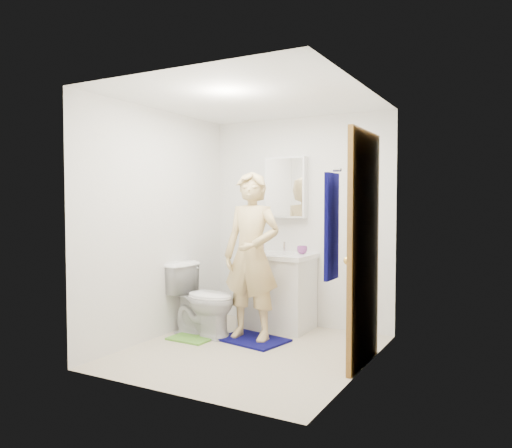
{
  "coord_description": "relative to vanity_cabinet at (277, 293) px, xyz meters",
  "views": [
    {
      "loc": [
        2.32,
        -4.11,
        1.44
      ],
      "look_at": [
        -0.06,
        0.25,
        1.21
      ],
      "focal_mm": 35.0,
      "sensor_mm": 36.0,
      "label": 1
    }
  ],
  "objects": [
    {
      "name": "floor",
      "position": [
        0.15,
        -0.91,
        -0.41
      ],
      "size": [
        2.2,
        2.4,
        0.02
      ],
      "primitive_type": "cube",
      "color": "beige",
      "rests_on": "ground"
    },
    {
      "name": "ceiling",
      "position": [
        0.15,
        -0.91,
        2.01
      ],
      "size": [
        2.2,
        2.4,
        0.02
      ],
      "primitive_type": "cube",
      "color": "white",
      "rests_on": "ground"
    },
    {
      "name": "wall_back",
      "position": [
        0.15,
        0.3,
        0.8
      ],
      "size": [
        2.2,
        0.02,
        2.4
      ],
      "primitive_type": "cube",
      "color": "silver",
      "rests_on": "ground"
    },
    {
      "name": "wall_front",
      "position": [
        0.15,
        -2.12,
        0.8
      ],
      "size": [
        2.2,
        0.02,
        2.4
      ],
      "primitive_type": "cube",
      "color": "silver",
      "rests_on": "ground"
    },
    {
      "name": "wall_left",
      "position": [
        -0.96,
        -0.91,
        0.8
      ],
      "size": [
        0.02,
        2.4,
        2.4
      ],
      "primitive_type": "cube",
      "color": "silver",
      "rests_on": "ground"
    },
    {
      "name": "wall_right",
      "position": [
        1.26,
        -0.91,
        0.8
      ],
      "size": [
        0.02,
        2.4,
        2.4
      ],
      "primitive_type": "cube",
      "color": "silver",
      "rests_on": "ground"
    },
    {
      "name": "vanity_cabinet",
      "position": [
        0.0,
        0.0,
        0.0
      ],
      "size": [
        0.75,
        0.55,
        0.8
      ],
      "primitive_type": "cube",
      "color": "white",
      "rests_on": "floor"
    },
    {
      "name": "countertop",
      "position": [
        0.0,
        0.0,
        0.43
      ],
      "size": [
        0.79,
        0.59,
        0.05
      ],
      "primitive_type": "cube",
      "color": "white",
      "rests_on": "vanity_cabinet"
    },
    {
      "name": "sink_basin",
      "position": [
        0.0,
        0.0,
        0.44
      ],
      "size": [
        0.4,
        0.4,
        0.03
      ],
      "primitive_type": "cylinder",
      "color": "white",
      "rests_on": "countertop"
    },
    {
      "name": "faucet",
      "position": [
        0.0,
        0.18,
        0.51
      ],
      "size": [
        0.03,
        0.03,
        0.12
      ],
      "primitive_type": "cylinder",
      "color": "silver",
      "rests_on": "countertop"
    },
    {
      "name": "medicine_cabinet",
      "position": [
        0.0,
        0.22,
        1.2
      ],
      "size": [
        0.5,
        0.12,
        0.7
      ],
      "primitive_type": "cube",
      "color": "white",
      "rests_on": "wall_back"
    },
    {
      "name": "mirror_panel",
      "position": [
        0.0,
        0.16,
        1.2
      ],
      "size": [
        0.46,
        0.01,
        0.66
      ],
      "primitive_type": "cube",
      "color": "white",
      "rests_on": "wall_back"
    },
    {
      "name": "door",
      "position": [
        1.22,
        -0.76,
        0.62
      ],
      "size": [
        0.05,
        0.8,
        2.05
      ],
      "primitive_type": "cube",
      "color": "olive",
      "rests_on": "ground"
    },
    {
      "name": "door_knob",
      "position": [
        1.18,
        -1.08,
        0.55
      ],
      "size": [
        0.07,
        0.07,
        0.07
      ],
      "primitive_type": "sphere",
      "color": "gold",
      "rests_on": "door"
    },
    {
      "name": "towel",
      "position": [
        1.18,
        -1.48,
        0.85
      ],
      "size": [
        0.03,
        0.24,
        0.8
      ],
      "primitive_type": "cube",
      "color": "#09084F",
      "rests_on": "wall_right"
    },
    {
      "name": "towel_hook",
      "position": [
        1.22,
        -1.48,
        1.27
      ],
      "size": [
        0.06,
        0.02,
        0.02
      ],
      "primitive_type": "cylinder",
      "rotation": [
        0.0,
        1.57,
        0.0
      ],
      "color": "silver",
      "rests_on": "wall_right"
    },
    {
      "name": "toilet",
      "position": [
        -0.58,
        -0.64,
        -0.01
      ],
      "size": [
        0.8,
        0.5,
        0.78
      ],
      "primitive_type": "imported",
      "rotation": [
        0.0,
        0.0,
        1.48
      ],
      "color": "white",
      "rests_on": "floor"
    },
    {
      "name": "bath_mat",
      "position": [
        0.0,
        -0.58,
        -0.39
      ],
      "size": [
        0.75,
        0.6,
        0.02
      ],
      "primitive_type": "cube",
      "rotation": [
        0.0,
        0.0,
        -0.19
      ],
      "color": "#09084F",
      "rests_on": "floor"
    },
    {
      "name": "green_rug",
      "position": [
        -0.59,
        -0.82,
        -0.39
      ],
      "size": [
        0.45,
        0.39,
        0.02
      ],
      "primitive_type": "cube",
      "rotation": [
        0.0,
        0.0,
        -0.04
      ],
      "color": "#63A938",
      "rests_on": "floor"
    },
    {
      "name": "soap_dispenser",
      "position": [
        -0.18,
        -0.08,
        0.54
      ],
      "size": [
        0.11,
        0.11,
        0.19
      ],
      "primitive_type": "imported",
      "rotation": [
        0.0,
        0.0,
        0.35
      ],
      "color": "tan",
      "rests_on": "countertop"
    },
    {
      "name": "toothbrush_cup",
      "position": [
        0.26,
        0.09,
        0.5
      ],
      "size": [
        0.14,
        0.14,
        0.09
      ],
      "primitive_type": "imported",
      "rotation": [
        0.0,
        0.0,
        0.31
      ],
      "color": "#833C84",
      "rests_on": "countertop"
    },
    {
      "name": "man",
      "position": [
        -0.02,
        -0.56,
        0.48
      ],
      "size": [
        0.63,
        0.41,
        1.72
      ],
      "primitive_type": "imported",
      "rotation": [
        0.0,
        0.0,
        0.01
      ],
      "color": "#D7B979",
      "rests_on": "bath_mat"
    }
  ]
}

